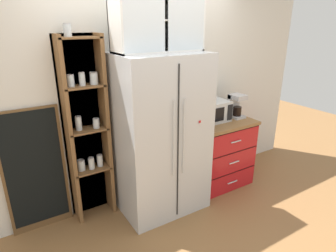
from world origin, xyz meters
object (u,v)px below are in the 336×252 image
object	(u,v)px
mug_sage	(217,116)
bottle_green	(216,111)
refrigerator	(160,135)
microwave	(211,111)
coffee_maker	(236,106)
chalkboard_menu	(35,171)

from	to	relation	value
mug_sage	bottle_green	world-z (taller)	bottle_green
refrigerator	microwave	xyz separation A→B (m)	(0.80, 0.10, 0.12)
refrigerator	coffee_maker	xyz separation A→B (m)	(1.18, 0.06, 0.15)
refrigerator	chalkboard_menu	bearing A→B (deg)	165.60
refrigerator	chalkboard_menu	xyz separation A→B (m)	(-1.29, 0.33, -0.23)
mug_sage	chalkboard_menu	xyz separation A→B (m)	(-2.21, 0.21, -0.27)
microwave	chalkboard_menu	distance (m)	2.13
chalkboard_menu	coffee_maker	bearing A→B (deg)	-6.29
bottle_green	microwave	bearing A→B (deg)	-164.57
coffee_maker	chalkboard_menu	bearing A→B (deg)	173.71
microwave	chalkboard_menu	size ratio (longest dim) A/B	0.33
refrigerator	coffee_maker	size ratio (longest dim) A/B	5.82
bottle_green	chalkboard_menu	bearing A→B (deg)	174.86
refrigerator	mug_sage	bearing A→B (deg)	7.33
microwave	coffee_maker	xyz separation A→B (m)	(0.38, -0.04, 0.03)
mug_sage	bottle_green	bearing A→B (deg)	99.01
microwave	bottle_green	bearing A→B (deg)	15.43
coffee_maker	bottle_green	bearing A→B (deg)	164.38
microwave	mug_sage	distance (m)	0.15
chalkboard_menu	bottle_green	bearing A→B (deg)	-5.14
mug_sage	chalkboard_menu	distance (m)	2.23
coffee_maker	chalkboard_menu	xyz separation A→B (m)	(-2.47, 0.27, -0.38)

